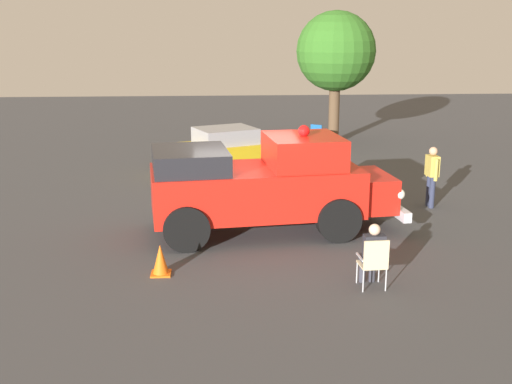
{
  "coord_description": "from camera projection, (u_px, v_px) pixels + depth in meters",
  "views": [
    {
      "loc": [
        14.99,
        -0.71,
        4.92
      ],
      "look_at": [
        0.24,
        0.23,
        1.01
      ],
      "focal_mm": 45.06,
      "sensor_mm": 36.0,
      "label": 1
    }
  ],
  "objects": [
    {
      "name": "classic_hot_rod",
      "position": [
        235.0,
        148.0,
        22.11
      ],
      "size": [
        3.41,
        4.74,
        1.46
      ],
      "color": "black",
      "rests_on": "ground"
    },
    {
      "name": "spectator_seated",
      "position": [
        372.0,
        252.0,
        12.17
      ],
      "size": [
        0.55,
        0.41,
        1.29
      ],
      "color": "#383842",
      "rests_on": "ground"
    },
    {
      "name": "lawn_chair_near_truck",
      "position": [
        374.0,
        260.0,
        12.07
      ],
      "size": [
        0.53,
        0.54,
        1.02
      ],
      "color": "#B7BABF",
      "rests_on": "ground"
    },
    {
      "name": "oak_tree_left",
      "position": [
        336.0,
        52.0,
        26.31
      ],
      "size": [
        3.26,
        3.26,
        5.42
      ],
      "color": "brown",
      "rests_on": "ground"
    },
    {
      "name": "traffic_cone",
      "position": [
        160.0,
        260.0,
        12.87
      ],
      "size": [
        0.4,
        0.4,
        0.64
      ],
      "color": "orange",
      "rests_on": "ground"
    },
    {
      "name": "lawn_chair_by_car",
      "position": [
        269.0,
        174.0,
        19.01
      ],
      "size": [
        0.59,
        0.6,
        1.02
      ],
      "color": "#B7BABF",
      "rests_on": "ground"
    },
    {
      "name": "spectator_standing",
      "position": [
        432.0,
        173.0,
        17.47
      ],
      "size": [
        0.65,
        0.29,
        1.68
      ],
      "color": "#2D334C",
      "rests_on": "ground"
    },
    {
      "name": "lawn_chair_spare",
      "position": [
        315.0,
        136.0,
        25.33
      ],
      "size": [
        0.68,
        0.68,
        1.02
      ],
      "color": "#B7BABF",
      "rests_on": "ground"
    },
    {
      "name": "ground_plane",
      "position": [
        246.0,
        229.0,
        15.76
      ],
      "size": [
        60.0,
        60.0,
        0.0
      ],
      "primitive_type": "plane",
      "color": "#424244"
    },
    {
      "name": "vintage_fire_truck",
      "position": [
        266.0,
        184.0,
        15.28
      ],
      "size": [
        2.96,
        6.17,
        2.59
      ],
      "color": "black",
      "rests_on": "ground"
    }
  ]
}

